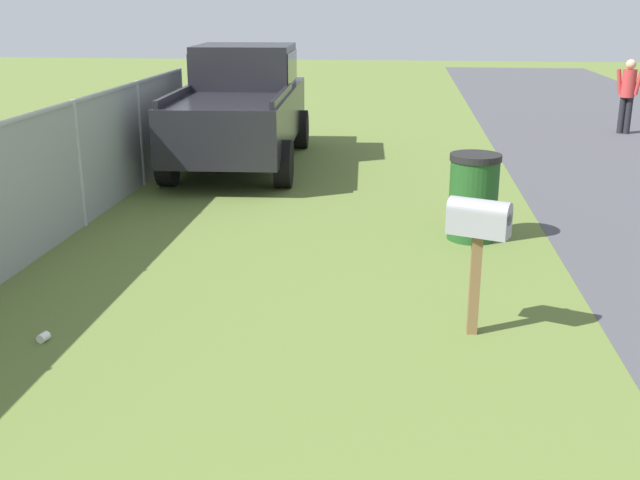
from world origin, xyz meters
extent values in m
cube|color=brown|center=(6.94, -0.86, 0.46)|extent=(0.09, 0.09, 0.92)
cube|color=gray|center=(6.94, -0.86, 1.03)|extent=(0.38, 0.56, 0.22)
cylinder|color=gray|center=(6.94, -0.86, 1.14)|extent=(0.38, 0.56, 0.20)
cube|color=red|center=(7.05, -0.86, 1.09)|extent=(0.02, 0.04, 0.18)
cube|color=black|center=(13.93, 2.70, 0.88)|extent=(5.25, 2.13, 0.90)
cube|color=black|center=(14.55, 2.73, 1.71)|extent=(1.84, 1.81, 0.76)
cube|color=black|center=(14.55, 2.73, 1.71)|extent=(1.79, 1.84, 0.53)
cube|color=black|center=(12.75, 3.50, 1.39)|extent=(2.68, 0.21, 0.12)
cube|color=black|center=(12.84, 1.78, 1.39)|extent=(2.68, 0.21, 0.12)
cylinder|color=black|center=(15.58, 3.72, 0.38)|extent=(0.77, 0.30, 0.76)
cylinder|color=black|center=(15.68, 1.85, 0.38)|extent=(0.77, 0.30, 0.76)
cylinder|color=black|center=(12.18, 3.55, 0.38)|extent=(0.77, 0.30, 0.76)
cylinder|color=black|center=(12.28, 1.68, 0.38)|extent=(0.77, 0.30, 0.76)
cylinder|color=#1E4C1E|center=(9.80, -1.08, 0.50)|extent=(0.60, 0.60, 0.99)
cylinder|color=black|center=(9.80, -1.08, 1.03)|extent=(0.63, 0.63, 0.08)
cylinder|color=black|center=(18.17, -5.20, 0.40)|extent=(0.14, 0.14, 0.81)
cylinder|color=black|center=(18.23, -5.07, 0.40)|extent=(0.14, 0.14, 0.81)
cylinder|color=#B23333|center=(18.20, -5.14, 1.11)|extent=(0.30, 0.30, 0.61)
sphere|color=tan|center=(18.20, -5.14, 1.53)|extent=(0.22, 0.22, 0.22)
cylinder|color=#B23333|center=(18.11, -5.32, 1.14)|extent=(0.09, 0.17, 0.55)
cylinder|color=#B23333|center=(18.28, -4.96, 1.14)|extent=(0.09, 0.17, 0.55)
cylinder|color=#9EA3A8|center=(9.83, 3.97, 0.83)|extent=(0.07, 0.07, 1.66)
cylinder|color=#9EA3A8|center=(12.20, 3.97, 0.83)|extent=(0.07, 0.07, 1.66)
cylinder|color=#9EA3A8|center=(14.57, 3.97, 0.83)|extent=(0.07, 0.07, 1.66)
cylinder|color=white|center=(6.35, 2.88, 0.04)|extent=(0.11, 0.10, 0.08)
camera|label=1|loc=(0.63, -0.17, 2.84)|focal=42.34mm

